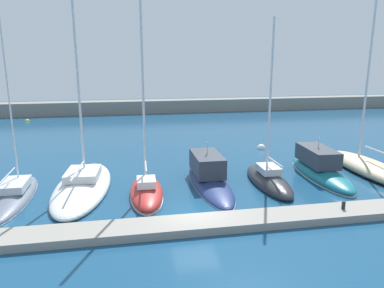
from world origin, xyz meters
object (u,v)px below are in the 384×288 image
at_px(motorboat_teal_seventh, 320,168).
at_px(dock_bollard, 343,205).
at_px(sailboat_charcoal_sixth, 268,179).
at_px(sailboat_sand_eighth, 369,167).
at_px(mooring_buoy_yellow, 27,121).
at_px(sailboat_slate_second, 15,196).
at_px(sailboat_red_fourth, 146,190).
at_px(motorboat_navy_fifth, 209,176).
at_px(sailboat_white_third, 83,185).
at_px(mooring_buoy_white, 261,148).

xyz_separation_m(motorboat_teal_seventh, dock_bollard, (-2.36, -6.72, 0.05)).
relative_size(sailboat_charcoal_sixth, sailboat_sand_eighth, 0.69).
relative_size(sailboat_charcoal_sixth, mooring_buoy_yellow, 18.73).
distance_m(sailboat_slate_second, sailboat_red_fourth, 8.18).
bearing_deg(sailboat_charcoal_sixth, motorboat_teal_seventh, -75.71).
xyz_separation_m(sailboat_slate_second, motorboat_navy_fifth, (12.57, 0.70, 0.29)).
bearing_deg(sailboat_charcoal_sixth, dock_bollard, -159.12).
height_order(sailboat_charcoal_sixth, mooring_buoy_yellow, sailboat_charcoal_sixth).
bearing_deg(dock_bollard, sailboat_sand_eighth, 45.92).
bearing_deg(sailboat_white_third, sailboat_slate_second, 106.63).
bearing_deg(dock_bollard, sailboat_white_third, 154.92).
xyz_separation_m(sailboat_red_fourth, mooring_buoy_yellow, (-14.68, 30.77, -0.40)).
xyz_separation_m(sailboat_white_third, motorboat_teal_seventh, (17.03, -0.15, 0.29)).
distance_m(sailboat_slate_second, mooring_buoy_yellow, 30.48).
xyz_separation_m(sailboat_slate_second, motorboat_teal_seventh, (21.04, 0.74, 0.41)).
bearing_deg(sailboat_red_fourth, sailboat_charcoal_sixth, -83.98).
bearing_deg(sailboat_charcoal_sixth, sailboat_white_third, 84.75).
height_order(mooring_buoy_white, mooring_buoy_yellow, mooring_buoy_white).
distance_m(motorboat_teal_seventh, sailboat_sand_eighth, 4.18).
distance_m(mooring_buoy_yellow, dock_bollard, 43.76).
bearing_deg(mooring_buoy_yellow, sailboat_sand_eighth, -42.37).
relative_size(sailboat_white_third, sailboat_red_fourth, 1.25).
relative_size(motorboat_navy_fifth, dock_bollard, 21.78).
height_order(sailboat_red_fourth, motorboat_teal_seventh, sailboat_red_fourth).
distance_m(sailboat_slate_second, mooring_buoy_white, 21.89).
height_order(motorboat_teal_seventh, mooring_buoy_yellow, motorboat_teal_seventh).
relative_size(sailboat_charcoal_sixth, dock_bollard, 26.19).
height_order(mooring_buoy_white, dock_bollard, dock_bollard).
bearing_deg(mooring_buoy_white, sailboat_sand_eighth, -57.66).
relative_size(sailboat_white_third, dock_bollard, 36.95).
bearing_deg(motorboat_navy_fifth, sailboat_white_third, 88.69).
distance_m(sailboat_white_third, mooring_buoy_white, 17.91).
xyz_separation_m(sailboat_slate_second, mooring_buoy_white, (19.79, 9.37, -0.18)).
distance_m(sailboat_charcoal_sixth, motorboat_teal_seventh, 4.60).
bearing_deg(mooring_buoy_white, dock_bollard, -94.12).
bearing_deg(sailboat_charcoal_sixth, sailboat_red_fourth, 94.75).
distance_m(motorboat_teal_seventh, mooring_buoy_yellow, 40.06).
height_order(sailboat_slate_second, sailboat_sand_eighth, sailboat_sand_eighth).
height_order(motorboat_navy_fifth, mooring_buoy_white, motorboat_navy_fifth).
bearing_deg(sailboat_charcoal_sixth, mooring_buoy_yellow, 37.95).
bearing_deg(sailboat_red_fourth, mooring_buoy_white, -46.69).
bearing_deg(sailboat_slate_second, sailboat_charcoal_sixth, -91.70).
relative_size(sailboat_slate_second, mooring_buoy_yellow, 22.55).
distance_m(sailboat_charcoal_sixth, mooring_buoy_white, 10.24).
distance_m(sailboat_charcoal_sixth, mooring_buoy_yellow, 37.99).
bearing_deg(mooring_buoy_white, sailboat_white_third, -151.76).
relative_size(sailboat_sand_eighth, dock_bollard, 38.07).
height_order(sailboat_red_fourth, mooring_buoy_yellow, sailboat_red_fourth).
height_order(motorboat_teal_seventh, mooring_buoy_white, motorboat_teal_seventh).
bearing_deg(sailboat_red_fourth, motorboat_navy_fifth, -67.36).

